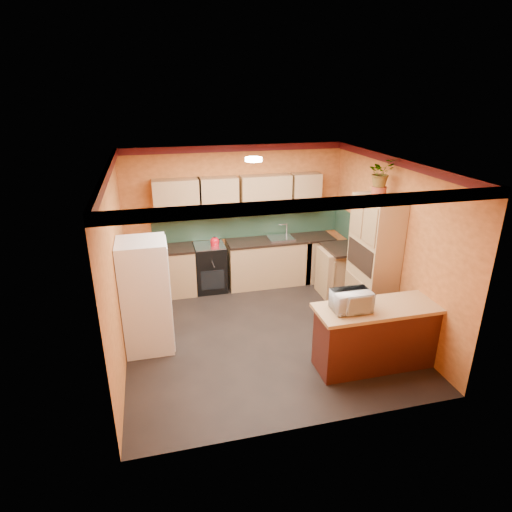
# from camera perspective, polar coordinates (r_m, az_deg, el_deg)

# --- Properties ---
(room_shell) EXTENTS (4.24, 4.24, 2.72)m
(room_shell) POSITION_cam_1_polar(r_m,az_deg,el_deg) (6.40, 0.56, 7.29)
(room_shell) COLOR black
(room_shell) RESTS_ON ground
(base_cabinets_back) EXTENTS (3.65, 0.60, 0.88)m
(base_cabinets_back) POSITION_cam_1_polar(r_m,az_deg,el_deg) (8.34, -1.88, -1.22)
(base_cabinets_back) COLOR tan
(base_cabinets_back) RESTS_ON ground
(countertop_back) EXTENTS (3.65, 0.62, 0.04)m
(countertop_back) POSITION_cam_1_polar(r_m,az_deg,el_deg) (8.17, -1.91, 1.75)
(countertop_back) COLOR black
(countertop_back) RESTS_ON base_cabinets_back
(stove) EXTENTS (0.58, 0.58, 0.91)m
(stove) POSITION_cam_1_polar(r_m,az_deg,el_deg) (8.24, -6.13, -1.52)
(stove) COLOR black
(stove) RESTS_ON ground
(kettle) EXTENTS (0.19, 0.19, 0.18)m
(kettle) POSITION_cam_1_polar(r_m,az_deg,el_deg) (8.01, -5.52, 2.00)
(kettle) COLOR red
(kettle) RESTS_ON stove
(sink) EXTENTS (0.48, 0.40, 0.03)m
(sink) POSITION_cam_1_polar(r_m,az_deg,el_deg) (8.35, 3.29, 2.41)
(sink) COLOR silver
(sink) RESTS_ON countertop_back
(base_cabinets_right) EXTENTS (0.60, 0.80, 0.88)m
(base_cabinets_right) POSITION_cam_1_polar(r_m,az_deg,el_deg) (8.21, 11.28, -2.04)
(base_cabinets_right) COLOR tan
(base_cabinets_right) RESTS_ON ground
(countertop_right) EXTENTS (0.62, 0.80, 0.04)m
(countertop_right) POSITION_cam_1_polar(r_m,az_deg,el_deg) (8.04, 11.51, 0.97)
(countertop_right) COLOR black
(countertop_right) RESTS_ON base_cabinets_right
(fridge) EXTENTS (0.68, 0.66, 1.70)m
(fridge) POSITION_cam_1_polar(r_m,az_deg,el_deg) (6.43, -14.48, -5.18)
(fridge) COLOR white
(fridge) RESTS_ON ground
(pantry) EXTENTS (0.48, 0.90, 2.10)m
(pantry) POSITION_cam_1_polar(r_m,az_deg,el_deg) (7.17, 15.35, -0.66)
(pantry) COLOR tan
(pantry) RESTS_ON ground
(fern_pot) EXTENTS (0.22, 0.22, 0.16)m
(fern_pot) POSITION_cam_1_polar(r_m,az_deg,el_deg) (6.88, 16.07, 8.24)
(fern_pot) COLOR brown
(fern_pot) RESTS_ON pantry
(fern) EXTENTS (0.44, 0.40, 0.43)m
(fern) POSITION_cam_1_polar(r_m,az_deg,el_deg) (6.83, 16.33, 10.64)
(fern) COLOR tan
(fern) RESTS_ON fern_pot
(breakfast_bar) EXTENTS (1.80, 0.55, 0.88)m
(breakfast_bar) POSITION_cam_1_polar(r_m,az_deg,el_deg) (6.28, 16.29, -10.33)
(breakfast_bar) COLOR #462010
(breakfast_bar) RESTS_ON ground
(bar_top) EXTENTS (1.90, 0.65, 0.05)m
(bar_top) POSITION_cam_1_polar(r_m,az_deg,el_deg) (6.05, 16.75, -6.58)
(bar_top) COLOR tan
(bar_top) RESTS_ON breakfast_bar
(microwave) EXTENTS (0.50, 0.34, 0.28)m
(microwave) POSITION_cam_1_polar(r_m,az_deg,el_deg) (5.75, 12.59, -5.85)
(microwave) COLOR white
(microwave) RESTS_ON bar_top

